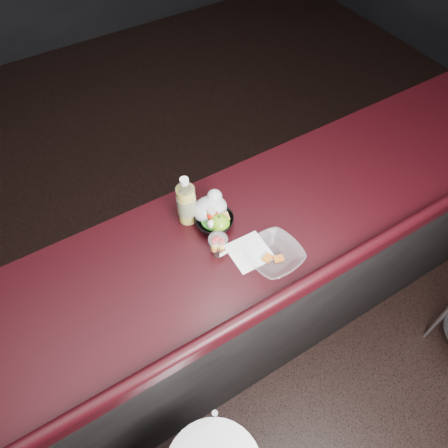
{
  "coord_description": "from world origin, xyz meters",
  "views": [
    {
      "loc": [
        -0.51,
        -0.62,
        2.51
      ],
      "look_at": [
        0.07,
        0.32,
        1.1
      ],
      "focal_mm": 35.0,
      "sensor_mm": 36.0,
      "label": 1
    }
  ],
  "objects_px": {
    "lemonade_bottle": "(186,203)",
    "takeout_bowl": "(274,256)",
    "fruit_cup": "(218,244)",
    "snack_bowl": "(214,221)",
    "green_apple": "(219,223)"
  },
  "relations": [
    {
      "from": "lemonade_bottle",
      "to": "takeout_bowl",
      "type": "height_order",
      "value": "lemonade_bottle"
    },
    {
      "from": "fruit_cup",
      "to": "takeout_bowl",
      "type": "bearing_deg",
      "value": -40.43
    },
    {
      "from": "snack_bowl",
      "to": "takeout_bowl",
      "type": "bearing_deg",
      "value": -67.6
    },
    {
      "from": "fruit_cup",
      "to": "green_apple",
      "type": "bearing_deg",
      "value": 56.63
    },
    {
      "from": "snack_bowl",
      "to": "takeout_bowl",
      "type": "height_order",
      "value": "snack_bowl"
    },
    {
      "from": "lemonade_bottle",
      "to": "green_apple",
      "type": "distance_m",
      "value": 0.16
    },
    {
      "from": "fruit_cup",
      "to": "lemonade_bottle",
      "type": "bearing_deg",
      "value": 95.26
    },
    {
      "from": "fruit_cup",
      "to": "snack_bowl",
      "type": "bearing_deg",
      "value": 65.99
    },
    {
      "from": "snack_bowl",
      "to": "green_apple",
      "type": "bearing_deg",
      "value": -76.76
    },
    {
      "from": "green_apple",
      "to": "takeout_bowl",
      "type": "relative_size",
      "value": 0.39
    },
    {
      "from": "fruit_cup",
      "to": "takeout_bowl",
      "type": "distance_m",
      "value": 0.23
    },
    {
      "from": "fruit_cup",
      "to": "green_apple",
      "type": "xyz_separation_m",
      "value": [
        0.07,
        0.1,
        -0.02
      ]
    },
    {
      "from": "green_apple",
      "to": "takeout_bowl",
      "type": "xyz_separation_m",
      "value": [
        0.11,
        -0.25,
        -0.01
      ]
    },
    {
      "from": "lemonade_bottle",
      "to": "fruit_cup",
      "type": "relative_size",
      "value": 2.17
    },
    {
      "from": "takeout_bowl",
      "to": "lemonade_bottle",
      "type": "bearing_deg",
      "value": 117.58
    }
  ]
}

